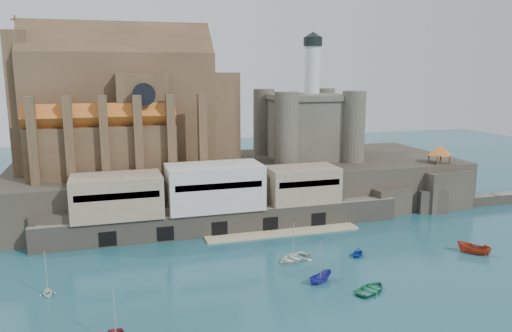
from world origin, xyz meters
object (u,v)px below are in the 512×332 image
object	(u,v)px
church	(130,110)
boat_2	(320,282)
castle_keep	(307,123)
pavilion	(440,151)

from	to	relation	value
church	boat_2	world-z (taller)	church
castle_keep	pavilion	world-z (taller)	castle_keep
pavilion	boat_2	xyz separation A→B (m)	(-42.28, -30.49, -12.73)
church	boat_2	size ratio (longest dim) A/B	10.43
church	pavilion	world-z (taller)	church
pavilion	church	bearing A→B (deg)	166.52
church	pavilion	bearing A→B (deg)	-13.48
castle_keep	boat_2	distance (m)	51.77
pavilion	boat_2	bearing A→B (deg)	-144.20
church	castle_keep	size ratio (longest dim) A/B	1.60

